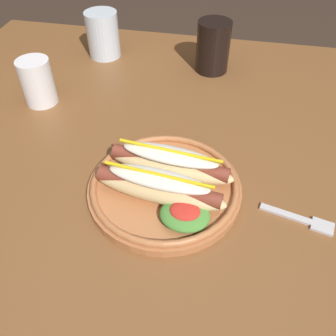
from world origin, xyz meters
TOP-DOWN VIEW (x-y plane):
  - ground_plane at (0.00, 0.00)m, footprint 8.00×8.00m
  - dining_table at (0.00, 0.00)m, footprint 1.16×0.93m
  - hot_dog_plate at (0.07, -0.18)m, footprint 0.27×0.27m
  - fork at (0.31, -0.20)m, footprint 0.12×0.05m
  - soda_cup at (0.10, 0.27)m, footprint 0.08×0.08m
  - water_cup at (-0.20, 0.29)m, footprint 0.09×0.09m
  - extra_cup at (-0.27, 0.04)m, footprint 0.07×0.07m

SIDE VIEW (x-z plane):
  - ground_plane at x=0.00m, z-range 0.00..0.00m
  - dining_table at x=0.00m, z-range 0.27..1.01m
  - fork at x=0.31m, z-range 0.74..0.74m
  - hot_dog_plate at x=0.07m, z-range 0.73..0.80m
  - extra_cup at x=-0.27m, z-range 0.74..0.84m
  - water_cup at x=-0.20m, z-range 0.74..0.86m
  - soda_cup at x=0.10m, z-range 0.74..0.87m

